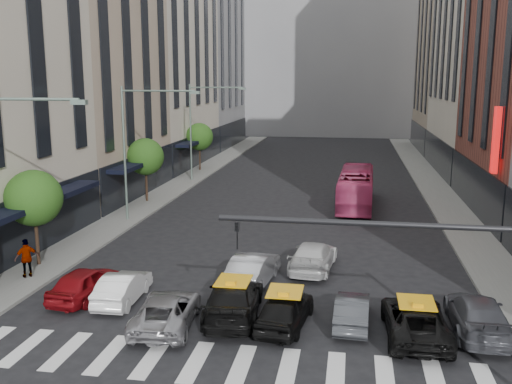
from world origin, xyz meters
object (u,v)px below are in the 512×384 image
at_px(car_red, 85,283).
at_px(taxi_left, 234,299).
at_px(taxi_center, 285,309).
at_px(streetlamp_mid, 137,136).
at_px(car_white_front, 123,287).
at_px(pedestrian_far, 27,258).
at_px(streetlamp_far, 200,119).
at_px(bus, 356,188).

bearing_deg(car_red, taxi_left, 179.16).
bearing_deg(taxi_left, taxi_center, 160.41).
height_order(streetlamp_mid, car_white_front, streetlamp_mid).
height_order(car_red, pedestrian_far, pedestrian_far).
xyz_separation_m(car_red, taxi_center, (9.09, -1.44, 0.00)).
distance_m(streetlamp_far, car_red, 30.24).
relative_size(car_red, bus, 0.40).
bearing_deg(taxi_left, car_white_front, -14.16).
bearing_deg(streetlamp_mid, streetlamp_far, 90.00).
relative_size(bus, pedestrian_far, 5.49).
xyz_separation_m(taxi_center, bus, (2.79, 22.23, 0.74)).
relative_size(car_red, car_white_front, 1.04).
bearing_deg(taxi_center, car_white_front, -3.06).
xyz_separation_m(car_red, car_white_front, (1.80, -0.08, -0.05)).
height_order(taxi_left, taxi_center, taxi_left).
bearing_deg(taxi_center, bus, -89.63).
distance_m(car_red, taxi_left, 6.97).
xyz_separation_m(bus, pedestrian_far, (-15.74, -19.02, -0.35)).
height_order(car_red, taxi_center, taxi_center).
distance_m(streetlamp_mid, bus, 16.78).
distance_m(car_white_front, pedestrian_far, 5.96).
relative_size(streetlamp_far, car_red, 2.14).
relative_size(car_white_front, taxi_center, 0.96).
relative_size(streetlamp_far, bus, 0.86).
bearing_deg(pedestrian_far, car_white_front, 118.93).
height_order(streetlamp_far, bus, streetlamp_far).
height_order(car_red, bus, bus).
bearing_deg(taxi_left, car_red, -12.48).
relative_size(taxi_left, bus, 0.51).
bearing_deg(car_red, taxi_center, 177.43).
bearing_deg(pedestrian_far, streetlamp_mid, -138.77).
bearing_deg(bus, car_red, 62.20).
height_order(car_red, car_white_front, car_red).
xyz_separation_m(streetlamp_far, car_red, (2.64, -29.67, -5.19)).
height_order(taxi_center, bus, bus).
xyz_separation_m(taxi_left, taxi_center, (2.18, -0.56, -0.05)).
relative_size(car_white_front, pedestrian_far, 2.12).
xyz_separation_m(car_red, bus, (11.88, 20.79, 0.74)).
bearing_deg(pedestrian_far, taxi_center, 123.10).
distance_m(taxi_left, pedestrian_far, 11.10).
bearing_deg(bus, taxi_center, 84.80).
distance_m(car_white_front, taxi_center, 7.42).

